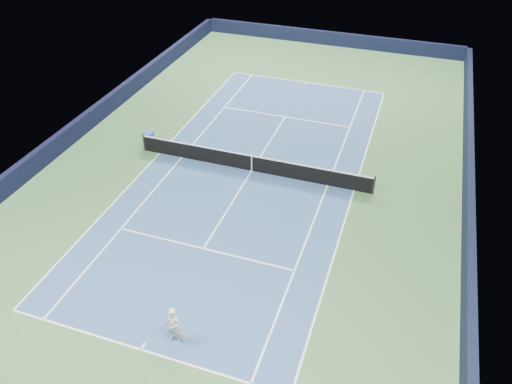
% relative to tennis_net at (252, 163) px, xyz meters
% --- Properties ---
extents(ground, '(40.00, 40.00, 0.00)m').
position_rel_tennis_net_xyz_m(ground, '(0.00, 0.00, -0.50)').
color(ground, '#345C32').
rests_on(ground, ground).
extents(wall_far, '(22.00, 0.35, 1.10)m').
position_rel_tennis_net_xyz_m(wall_far, '(0.00, 19.82, 0.05)').
color(wall_far, black).
rests_on(wall_far, ground).
extents(wall_right, '(0.35, 40.00, 1.10)m').
position_rel_tennis_net_xyz_m(wall_right, '(10.82, 0.00, 0.05)').
color(wall_right, black).
rests_on(wall_right, ground).
extents(wall_left, '(0.35, 40.00, 1.10)m').
position_rel_tennis_net_xyz_m(wall_left, '(-10.82, 0.00, 0.05)').
color(wall_left, black).
rests_on(wall_left, ground).
extents(court_surface, '(10.97, 23.77, 0.01)m').
position_rel_tennis_net_xyz_m(court_surface, '(0.00, 0.00, -0.50)').
color(court_surface, navy).
rests_on(court_surface, ground).
extents(baseline_far, '(10.97, 0.08, 0.00)m').
position_rel_tennis_net_xyz_m(baseline_far, '(0.00, 11.88, -0.50)').
color(baseline_far, white).
rests_on(baseline_far, ground).
extents(baseline_near, '(10.97, 0.08, 0.00)m').
position_rel_tennis_net_xyz_m(baseline_near, '(0.00, -11.88, -0.50)').
color(baseline_near, white).
rests_on(baseline_near, ground).
extents(sideline_doubles_right, '(0.08, 23.77, 0.00)m').
position_rel_tennis_net_xyz_m(sideline_doubles_right, '(5.49, 0.00, -0.50)').
color(sideline_doubles_right, white).
rests_on(sideline_doubles_right, ground).
extents(sideline_doubles_left, '(0.08, 23.77, 0.00)m').
position_rel_tennis_net_xyz_m(sideline_doubles_left, '(-5.49, 0.00, -0.50)').
color(sideline_doubles_left, white).
rests_on(sideline_doubles_left, ground).
extents(sideline_singles_right, '(0.08, 23.77, 0.00)m').
position_rel_tennis_net_xyz_m(sideline_singles_right, '(4.12, 0.00, -0.50)').
color(sideline_singles_right, white).
rests_on(sideline_singles_right, ground).
extents(sideline_singles_left, '(0.08, 23.77, 0.00)m').
position_rel_tennis_net_xyz_m(sideline_singles_left, '(-4.12, 0.00, -0.50)').
color(sideline_singles_left, white).
rests_on(sideline_singles_left, ground).
extents(service_line_far, '(8.23, 0.08, 0.00)m').
position_rel_tennis_net_xyz_m(service_line_far, '(0.00, 6.40, -0.50)').
color(service_line_far, white).
rests_on(service_line_far, ground).
extents(service_line_near, '(8.23, 0.08, 0.00)m').
position_rel_tennis_net_xyz_m(service_line_near, '(0.00, -6.40, -0.50)').
color(service_line_near, white).
rests_on(service_line_near, ground).
extents(center_service_line, '(0.08, 12.80, 0.00)m').
position_rel_tennis_net_xyz_m(center_service_line, '(0.00, 0.00, -0.50)').
color(center_service_line, white).
rests_on(center_service_line, ground).
extents(center_mark_far, '(0.08, 0.30, 0.00)m').
position_rel_tennis_net_xyz_m(center_mark_far, '(0.00, 11.73, -0.50)').
color(center_mark_far, white).
rests_on(center_mark_far, ground).
extents(center_mark_near, '(0.08, 0.30, 0.00)m').
position_rel_tennis_net_xyz_m(center_mark_near, '(0.00, -11.73, -0.50)').
color(center_mark_near, white).
rests_on(center_mark_near, ground).
extents(tennis_net, '(12.90, 0.10, 1.07)m').
position_rel_tennis_net_xyz_m(tennis_net, '(0.00, 0.00, 0.00)').
color(tennis_net, black).
rests_on(tennis_net, ground).
extents(sponsor_cube, '(0.59, 0.50, 0.84)m').
position_rel_tennis_net_xyz_m(sponsor_cube, '(-6.40, 0.55, -0.08)').
color(sponsor_cube, '#1D4EAF').
rests_on(sponsor_cube, ground).
extents(tennis_player, '(0.78, 1.27, 1.84)m').
position_rel_tennis_net_xyz_m(tennis_player, '(1.00, -11.13, 0.30)').
color(tennis_player, silver).
rests_on(tennis_player, ground).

